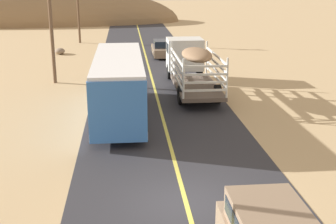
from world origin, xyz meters
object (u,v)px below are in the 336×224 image
car_far (162,49)px  power_pole_mid (50,16)px  livestock_truck (189,60)px  boulder_far_horizon (60,51)px  power_pole_far (78,4)px  bus (119,85)px

car_far → power_pole_mid: power_pole_mid is taller
livestock_truck → car_far: bearing=94.1°
boulder_far_horizon → power_pole_mid: bearing=-84.1°
car_far → power_pole_far: bearing=131.5°
power_pole_mid → boulder_far_horizon: size_ratio=6.88×
livestock_truck → power_pole_mid: power_pole_mid is taller
livestock_truck → power_pole_far: size_ratio=1.26×
bus → power_pole_far: (-4.56, 27.62, 2.40)m
power_pole_far → power_pole_mid: bearing=-90.0°
livestock_truck → power_pole_mid: (-9.21, 1.74, 2.84)m
car_far → power_pole_mid: (-8.37, -9.84, 3.94)m
car_far → livestock_truck: bearing=-85.9°
boulder_far_horizon → bus: bearing=-74.1°
power_pole_far → boulder_far_horizon: power_pole_far is taller
livestock_truck → power_pole_far: (-9.21, 21.03, 2.36)m
bus → car_far: (3.81, 18.16, -1.05)m
bus → power_pole_mid: 9.92m
bus → boulder_far_horizon: size_ratio=7.93×
car_far → boulder_far_horizon: 9.85m
bus → car_far: bus is taller
bus → power_pole_mid: (-4.56, 8.33, 2.88)m
power_pole_mid → boulder_far_horizon: bearing=95.9°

